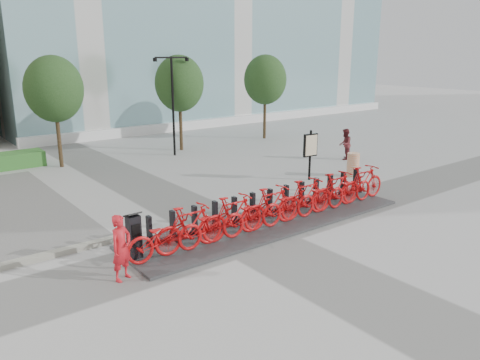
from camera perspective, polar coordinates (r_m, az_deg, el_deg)
ground at (r=13.76m, az=0.51°, el=-6.80°), size 120.00×120.00×0.00m
tree_1 at (r=23.00m, az=-21.74°, el=10.25°), size 2.60×2.60×5.10m
tree_2 at (r=25.57m, az=-7.40°, el=11.57°), size 2.60×2.60×5.10m
tree_3 at (r=29.06m, az=3.09°, el=12.10°), size 2.60×2.60×5.10m
streetlamp at (r=24.24m, az=-8.22°, el=10.27°), size 2.00×0.20×5.00m
dock_pad at (r=14.74m, az=3.79°, el=-5.14°), size 9.60×2.40×0.08m
dock_rail_posts at (r=15.19m, az=3.83°, el=-2.67°), size 8.74×0.50×0.85m
bike_0 at (r=12.17m, az=-9.09°, el=-6.77°), size 2.15×0.75×1.13m
bike_1 at (r=12.47m, az=-6.19°, el=-5.79°), size 2.09×0.59×1.25m
bike_2 at (r=12.86m, az=-3.44°, el=-5.37°), size 2.15×0.75×1.13m
bike_3 at (r=13.22m, az=-0.86°, el=-4.46°), size 2.09×0.59×1.25m
bike_4 at (r=13.66m, az=1.57°, el=-4.08°), size 2.15×0.75×1.13m
bike_5 at (r=14.08m, az=3.85°, el=-3.25°), size 2.09×0.59×1.25m
bike_6 at (r=14.57m, az=5.98°, el=-2.92°), size 2.15×0.75×1.13m
bike_7 at (r=15.03m, az=7.98°, el=-2.16°), size 2.09×0.59×1.25m
bike_8 at (r=15.55m, az=9.84°, el=-1.89°), size 2.15×0.75×1.13m
bike_9 at (r=16.05m, az=11.60°, el=-1.20°), size 2.09×0.59×1.25m
bike_10 at (r=16.61m, az=13.23°, el=-0.97°), size 2.15×0.75×1.13m
bike_11 at (r=17.14m, az=14.77°, el=-0.36°), size 2.09×0.59×1.25m
kiosk at (r=12.24m, az=-12.80°, el=-6.64°), size 0.40×0.34×1.25m
worker_red at (r=11.29m, az=-14.27°, el=-8.00°), size 0.69×0.59×1.60m
pedestrian at (r=23.94m, az=12.67°, el=4.29°), size 0.95×0.89×1.55m
construction_barrel at (r=20.75m, az=13.62°, el=1.83°), size 0.55×0.55×1.02m
map_sign at (r=19.61m, az=8.58°, el=3.97°), size 0.69×0.17×2.10m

